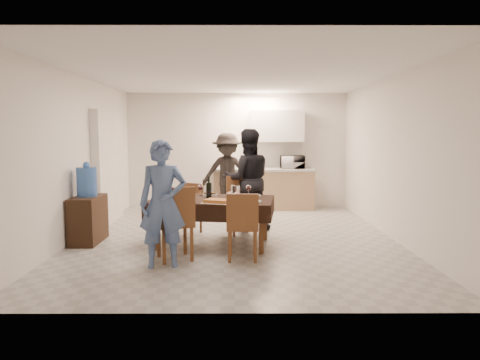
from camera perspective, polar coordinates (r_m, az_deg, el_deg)
The scene contains 33 objects.
floor at distance 7.02m, azimuth -0.53°, elevation -7.60°, with size 5.00×6.00×0.02m, color #A7A7A2.
ceiling at distance 6.89m, azimuth -0.55°, elevation 13.92°, with size 5.00×6.00×0.02m, color white.
wall_back at distance 9.83m, azimuth -0.44°, elevation 3.95°, with size 5.00×0.02×2.60m, color silver.
wall_front at distance 3.84m, azimuth -0.79°, elevation 0.76°, with size 5.00×0.02×2.60m, color silver.
wall_left at distance 7.29m, azimuth -20.62°, elevation 2.86°, with size 0.02×6.00×2.60m, color silver.
wall_right at distance 7.26m, azimuth 19.63°, elevation 2.88°, with size 0.02×6.00×2.60m, color silver.
stub_partition at distance 8.41m, azimuth -17.21°, elevation 1.64°, with size 0.15×1.40×2.10m, color white.
kitchen_base_cabinet at distance 9.60m, azimuth 3.15°, elevation -1.32°, with size 2.20×0.60×0.86m, color tan.
kitchen_worktop at distance 9.55m, azimuth 3.16°, elevation 1.39°, with size 2.24×0.64×0.05m, color #BABAB5.
upper_cabinet at distance 9.68m, azimuth 4.93°, elevation 7.16°, with size 1.20×0.34×0.70m, color silver.
dining_table at distance 6.41m, azimuth -3.75°, elevation -2.80°, with size 1.92×1.27×0.70m.
chair_near_left at distance 5.64m, azimuth -8.85°, elevation -4.75°, with size 0.58×0.59×0.54m.
chair_near_right at distance 5.60m, azimuth 0.35°, elevation -5.30°, with size 0.42×0.42×0.49m.
chair_far_left at distance 7.14m, azimuth -7.02°, elevation -3.23°, with size 0.51×0.53×0.45m.
chair_far_right at distance 7.07m, azimuth 0.24°, elevation -2.66°, with size 0.53×0.53×0.52m.
console at distance 7.02m, azimuth -19.58°, elevation -4.97°, with size 0.39×0.77×0.72m, color #331F11.
water_jug at distance 6.93m, azimuth -19.75°, elevation -0.23°, with size 0.30×0.30×0.45m, color #3F75CD.
wine_bottle at distance 6.44m, azimuth -4.18°, elevation -0.97°, with size 0.08×0.08×0.34m, color black, non-canonical shape.
water_pitcher at distance 6.33m, azimuth -0.62°, elevation -1.66°, with size 0.14×0.14×0.21m, color white.
savoury_tart at distance 6.02m, azimuth -3.02°, elevation -2.82°, with size 0.39×0.30×0.05m, color #AD7532.
salad_bowl at distance 6.57m, azimuth -1.04°, elevation -2.00°, with size 0.17×0.17×0.07m, color silver.
mushroom_dish at distance 6.69m, azimuth -4.03°, elevation -2.00°, with size 0.21×0.21×0.04m, color silver.
wine_glass_a at distance 6.21m, azimuth -8.98°, elevation -1.90°, with size 0.09×0.09×0.21m, color white, non-canonical shape.
wine_glass_b at distance 6.63m, azimuth 1.13°, elevation -1.40°, with size 0.08×0.08×0.19m, color white, non-canonical shape.
wine_glass_c at distance 6.71m, azimuth -5.30°, elevation -1.32°, with size 0.09×0.09×0.19m, color white, non-canonical shape.
plate_near_left at distance 6.18m, azimuth -9.49°, elevation -2.83°, with size 0.27×0.27×0.02m, color silver.
plate_near_right at distance 6.10m, azimuth 1.72°, elevation -2.87°, with size 0.26×0.26×0.01m, color silver.
plate_far_left at distance 6.77m, azimuth -8.67°, elevation -2.06°, with size 0.25×0.25×0.01m, color silver.
plate_far_right at distance 6.69m, azimuth 1.54°, elevation -2.07°, with size 0.29×0.29×0.02m, color silver.
microwave at distance 9.60m, azimuth 7.00°, elevation 2.39°, with size 0.52×0.35×0.29m, color silver.
person_near at distance 5.43m, azimuth -10.26°, elevation -3.12°, with size 0.58×0.38×1.60m, color #4E6A9D.
person_far at distance 7.42m, azimuth 0.99°, elevation 0.03°, with size 0.85×0.67×1.76m, color black.
person_kitchen at distance 9.09m, azimuth -1.71°, elevation 0.93°, with size 1.10×0.63×1.70m, color black.
Camera 1 is at (0.04, -6.82, 1.65)m, focal length 32.00 mm.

